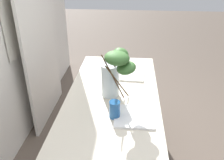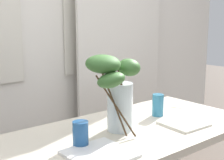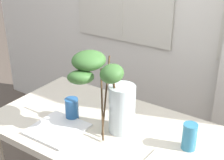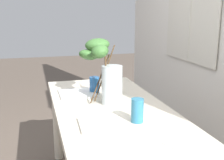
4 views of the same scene
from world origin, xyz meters
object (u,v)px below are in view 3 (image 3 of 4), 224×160
object	(u,v)px
dining_table	(124,151)
vase_with_branches	(109,93)
drinking_glass_blue_right	(189,136)
drinking_glass_blue_left	(72,109)
plate_square_left	(57,129)

from	to	relation	value
dining_table	vase_with_branches	bearing A→B (deg)	-169.81
dining_table	drinking_glass_blue_right	size ratio (longest dim) A/B	11.16
drinking_glass_blue_left	plate_square_left	world-z (taller)	drinking_glass_blue_left
dining_table	plate_square_left	size ratio (longest dim) A/B	5.66
drinking_glass_blue_right	plate_square_left	size ratio (longest dim) A/B	0.51
dining_table	drinking_glass_blue_left	bearing A→B (deg)	-173.44
plate_square_left	drinking_glass_blue_left	bearing A→B (deg)	94.18
drinking_glass_blue_right	plate_square_left	xyz separation A→B (m)	(-0.65, -0.25, -0.06)
dining_table	drinking_glass_blue_right	world-z (taller)	drinking_glass_blue_right
vase_with_branches	drinking_glass_blue_left	distance (m)	0.29
dining_table	drinking_glass_blue_left	xyz separation A→B (m)	(-0.33, -0.04, 0.18)
plate_square_left	drinking_glass_blue_right	bearing A→B (deg)	20.65
dining_table	plate_square_left	world-z (taller)	plate_square_left
dining_table	drinking_glass_blue_left	size ratio (longest dim) A/B	12.25
drinking_glass_blue_right	dining_table	bearing A→B (deg)	-167.83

